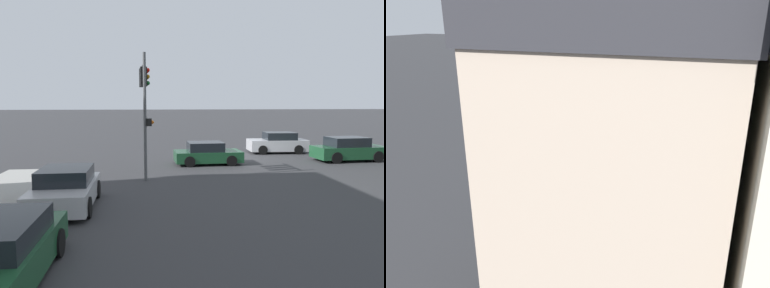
% 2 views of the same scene
% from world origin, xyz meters
% --- Properties ---
extents(ground_plane, '(300.00, 300.00, 0.00)m').
position_xyz_m(ground_plane, '(0.00, 0.00, 0.00)').
color(ground_plane, '#333335').
extents(street_tree, '(7.55, 7.55, 10.08)m').
position_xyz_m(street_tree, '(-11.10, 8.70, 6.28)').
color(street_tree, '#4C3823').
rests_on(street_tree, ground_plane).
extents(traffic_signal, '(0.71, 2.44, 5.87)m').
position_xyz_m(traffic_signal, '(6.02, 5.67, 4.26)').
color(traffic_signal, '#515456').
rests_on(traffic_signal, ground_plane).
extents(crossing_car_0, '(4.15, 2.12, 1.48)m').
position_xyz_m(crossing_car_0, '(-3.26, -2.12, 0.70)').
color(crossing_car_0, '#B7B7BC').
rests_on(crossing_car_0, ground_plane).
extents(crossing_car_1, '(3.95, 2.14, 1.31)m').
position_xyz_m(crossing_car_1, '(2.48, 2.19, 0.62)').
color(crossing_car_1, '#194728').
rests_on(crossing_car_1, ground_plane).
extents(crossing_car_2, '(4.46, 2.19, 1.48)m').
position_xyz_m(crossing_car_2, '(-6.41, 1.92, 0.70)').
color(crossing_car_2, '#194728').
rests_on(crossing_car_2, ground_plane).
extents(parked_car_0, '(2.11, 4.08, 1.38)m').
position_xyz_m(parked_car_0, '(8.68, 10.69, 0.66)').
color(parked_car_0, '#B7B7BC').
rests_on(parked_car_0, ground_plane).
extents(parked_car_1, '(1.89, 4.74, 1.35)m').
position_xyz_m(parked_car_1, '(8.76, 16.35, 0.65)').
color(parked_car_1, '#194728').
rests_on(parked_car_1, ground_plane).
extents(fire_hydrant, '(0.22, 0.22, 0.92)m').
position_xyz_m(fire_hydrant, '(8.55, 7.31, 0.49)').
color(fire_hydrant, red).
rests_on(fire_hydrant, ground_plane).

